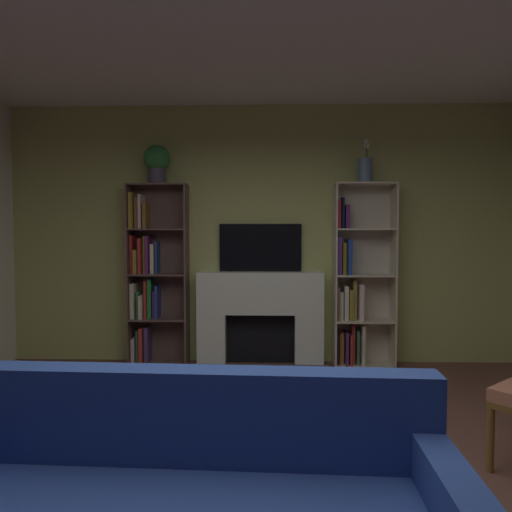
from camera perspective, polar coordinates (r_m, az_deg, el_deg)
The scene contains 9 objects.
ground_plane at distance 2.95m, azimuth -0.74°, elevation -26.83°, with size 6.79×6.79×0.00m, color brown.
wall_back_accent at distance 5.42m, azimuth 0.55°, elevation 2.58°, with size 5.78×0.06×2.89m, color tan.
fireplace at distance 5.34m, azimuth 0.51°, elevation -7.04°, with size 1.49×0.55×1.03m.
tv at distance 5.37m, azimuth 0.53°, elevation 1.01°, with size 0.92×0.06×0.53m, color black.
bookshelf_left at distance 5.48m, azimuth -12.32°, elevation -2.41°, with size 0.65×0.27×2.00m.
bookshelf_right at distance 5.39m, azimuth 11.80°, elevation -3.37°, with size 0.65×0.31×2.00m.
potted_plant at distance 5.45m, azimuth -11.73°, elevation 10.94°, with size 0.29×0.29×0.42m.
vase_with_flowers at distance 5.39m, azimuth 12.87°, elevation 10.04°, with size 0.15×0.15×0.47m.
coffee_table at distance 2.73m, azimuth -5.54°, elevation -20.52°, with size 0.95×0.52×0.43m.
Camera 1 is at (0.11, -2.57, 1.46)m, focal length 33.57 mm.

